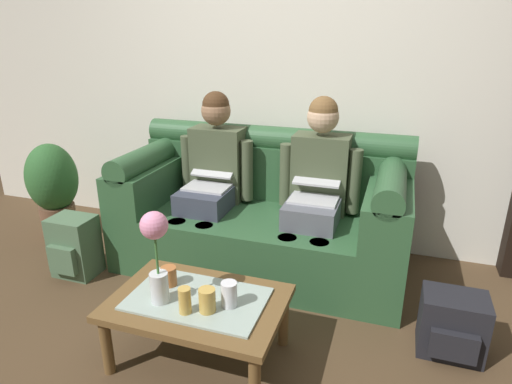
% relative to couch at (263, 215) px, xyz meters
% --- Properties ---
extents(ground_plane, '(14.00, 14.00, 0.00)m').
position_rel_couch_xyz_m(ground_plane, '(0.00, -1.17, -0.38)').
color(ground_plane, '#4C3823').
extents(back_wall_patterned, '(6.00, 0.12, 2.90)m').
position_rel_couch_xyz_m(back_wall_patterned, '(0.00, 0.53, 1.07)').
color(back_wall_patterned, silver).
rests_on(back_wall_patterned, ground_plane).
extents(couch, '(1.99, 0.88, 0.96)m').
position_rel_couch_xyz_m(couch, '(0.00, 0.00, 0.00)').
color(couch, '#2D5633').
rests_on(couch, ground_plane).
extents(person_left, '(0.56, 0.67, 1.22)m').
position_rel_couch_xyz_m(person_left, '(-0.38, -0.00, 0.28)').
color(person_left, '#383D4C').
rests_on(person_left, ground_plane).
extents(person_right, '(0.56, 0.67, 1.22)m').
position_rel_couch_xyz_m(person_right, '(0.38, -0.00, 0.28)').
color(person_right, '#595B66').
rests_on(person_right, ground_plane).
extents(coffee_table, '(0.87, 0.58, 0.36)m').
position_rel_couch_xyz_m(coffee_table, '(0.00, -1.08, -0.07)').
color(coffee_table, brown).
rests_on(coffee_table, ground_plane).
extents(flower_vase, '(0.13, 0.13, 0.48)m').
position_rel_couch_xyz_m(flower_vase, '(-0.16, -1.16, 0.28)').
color(flower_vase, silver).
rests_on(flower_vase, coffee_table).
extents(cup_near_left, '(0.06, 0.06, 0.13)m').
position_rel_couch_xyz_m(cup_near_left, '(0.00, -1.20, 0.05)').
color(cup_near_left, gold).
rests_on(cup_near_left, coffee_table).
extents(cup_near_right, '(0.08, 0.08, 0.13)m').
position_rel_couch_xyz_m(cup_near_right, '(0.18, -1.09, 0.05)').
color(cup_near_right, silver).
rests_on(cup_near_right, coffee_table).
extents(cup_far_center, '(0.08, 0.08, 0.10)m').
position_rel_couch_xyz_m(cup_far_center, '(-0.19, -1.01, 0.04)').
color(cup_far_center, '#B26633').
rests_on(cup_far_center, coffee_table).
extents(cup_far_left, '(0.08, 0.08, 0.12)m').
position_rel_couch_xyz_m(cup_far_left, '(0.09, -1.16, 0.05)').
color(cup_far_left, gold).
rests_on(cup_far_left, coffee_table).
extents(backpack_left, '(0.29, 0.27, 0.43)m').
position_rel_couch_xyz_m(backpack_left, '(-1.18, -0.59, -0.16)').
color(backpack_left, '#4C6B4C').
rests_on(backpack_left, ground_plane).
extents(backpack_right, '(0.33, 0.28, 0.34)m').
position_rel_couch_xyz_m(backpack_right, '(1.24, -0.62, -0.21)').
color(backpack_right, black).
rests_on(backpack_right, ground_plane).
extents(potted_plant, '(0.40, 0.40, 0.78)m').
position_rel_couch_xyz_m(potted_plant, '(-1.76, -0.10, 0.06)').
color(potted_plant, brown).
rests_on(potted_plant, ground_plane).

